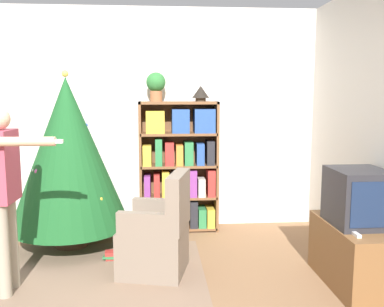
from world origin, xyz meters
name	(u,v)px	position (x,y,z in m)	size (l,w,h in m)	color
wall_back	(139,119)	(0.00, 2.11, 1.30)	(8.00, 0.10, 2.60)	silver
area_rug	(86,281)	(-0.42, 0.54, 0.00)	(2.08, 1.84, 0.01)	#7F6651
bookshelf	(180,167)	(0.47, 1.88, 0.75)	(0.91, 0.30, 1.52)	brown
tv_stand	(355,255)	(1.85, 0.28, 0.27)	(0.46, 0.92, 0.53)	brown
television	(358,197)	(1.85, 0.28, 0.76)	(0.43, 0.50, 0.46)	#28282D
game_remote	(356,234)	(1.72, 0.00, 0.54)	(0.04, 0.12, 0.02)	white
christmas_tree	(68,153)	(-0.71, 1.44, 0.99)	(1.23, 1.23, 1.84)	#4C3323
armchair	(158,238)	(0.21, 0.68, 0.32)	(0.69, 0.68, 0.92)	#7A6B5B
standing_person	(4,186)	(-1.00, 0.39, 0.88)	(0.62, 0.49, 1.50)	#9E937F
potted_plant	(156,85)	(0.20, 1.89, 1.71)	(0.22, 0.22, 0.33)	#935B38
table_lamp	(201,93)	(0.71, 1.89, 1.62)	(0.20, 0.20, 0.18)	#473828
book_pile_near_tree	(114,255)	(-0.22, 1.02, 0.04)	(0.21, 0.18, 0.08)	#B22D28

